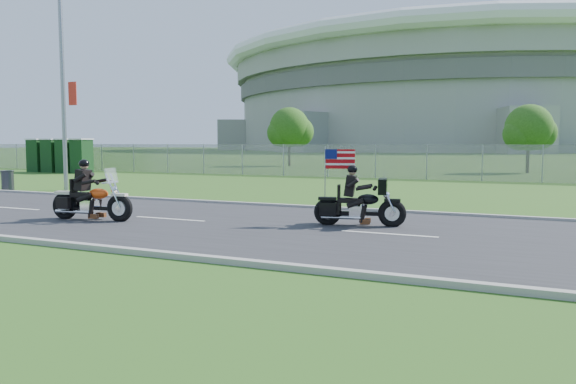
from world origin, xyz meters
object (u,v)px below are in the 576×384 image
at_px(motorcycle_follow, 359,206).
at_px(porta_toilet_c, 52,156).
at_px(porta_toilet_d, 38,156).
at_px(porta_toilet_b, 67,156).
at_px(trash_can, 8,181).
at_px(motorcycle_lead, 90,202).
at_px(streetlight, 66,61).
at_px(porta_toilet_a, 82,156).

bearing_deg(motorcycle_follow, porta_toilet_c, 137.04).
bearing_deg(porta_toilet_d, porta_toilet_b, 0.00).
bearing_deg(trash_can, porta_toilet_b, 127.44).
bearing_deg(porta_toilet_c, motorcycle_follow, -29.93).
bearing_deg(trash_can, motorcycle_lead, -28.92).
distance_m(porta_toilet_b, porta_toilet_d, 2.80).
distance_m(porta_toilet_b, motorcycle_follow, 30.87).
relative_size(streetlight, porta_toilet_c, 4.35).
relative_size(porta_toilet_c, trash_can, 2.62).
bearing_deg(motorcycle_follow, porta_toilet_a, 134.34).
distance_m(streetlight, porta_toilet_b, 16.33).
xyz_separation_m(porta_toilet_b, trash_can, (9.53, -12.44, -0.71)).
xyz_separation_m(porta_toilet_b, porta_toilet_d, (-2.80, 0.00, 0.00)).
bearing_deg(porta_toilet_a, porta_toilet_b, 180.00).
distance_m(porta_toilet_a, trash_can, 14.88).
distance_m(porta_toilet_d, motorcycle_follow, 33.30).
bearing_deg(porta_toilet_d, motorcycle_lead, -38.80).
bearing_deg(porta_toilet_c, porta_toilet_b, 0.00).
bearing_deg(motorcycle_lead, trash_can, 143.61).
bearing_deg(porta_toilet_a, porta_toilet_d, 180.00).
bearing_deg(porta_toilet_a, motorcycle_follow, -32.63).
height_order(streetlight, porta_toilet_a, streetlight).
xyz_separation_m(porta_toilet_d, motorcycle_follow, (29.19, -16.00, -0.62)).
relative_size(streetlight, porta_toilet_b, 4.35).
bearing_deg(motorcycle_lead, motorcycle_follow, 8.96).
relative_size(porta_toilet_b, porta_toilet_c, 1.00).
height_order(streetlight, motorcycle_lead, streetlight).
distance_m(porta_toilet_a, porta_toilet_c, 2.80).
xyz_separation_m(motorcycle_lead, trash_can, (-10.06, 5.56, -0.09)).
xyz_separation_m(porta_toilet_d, motorcycle_lead, (22.39, -18.01, -0.63)).
bearing_deg(porta_toilet_c, trash_can, -48.71).
height_order(porta_toilet_a, trash_can, porta_toilet_a).
relative_size(porta_toilet_b, trash_can, 2.62).
xyz_separation_m(porta_toilet_c, motorcycle_lead, (20.99, -18.01, -0.63)).
bearing_deg(porta_toilet_b, porta_toilet_a, 0.00).
xyz_separation_m(porta_toilet_a, motorcycle_follow, (24.99, -16.00, -0.62)).
distance_m(porta_toilet_c, trash_can, 16.58).
relative_size(porta_toilet_d, trash_can, 2.62).
bearing_deg(porta_toilet_c, streetlight, -40.06).
bearing_deg(streetlight, trash_can, -138.68).
bearing_deg(porta_toilet_c, motorcycle_lead, -40.62).
bearing_deg(porta_toilet_b, motorcycle_lead, -42.58).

